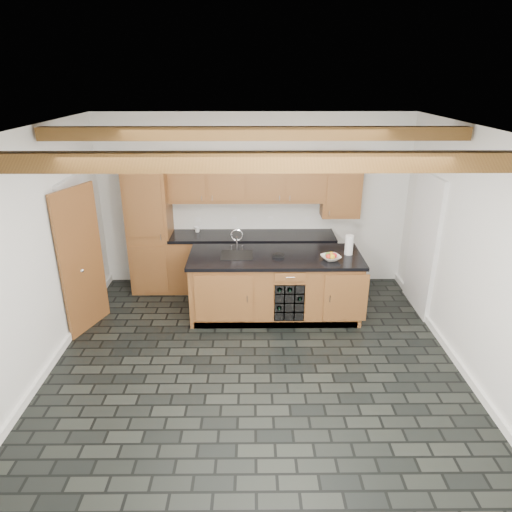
{
  "coord_description": "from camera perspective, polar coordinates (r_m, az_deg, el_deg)",
  "views": [
    {
      "loc": [
        -0.03,
        -4.72,
        3.33
      ],
      "look_at": [
        0.02,
        0.8,
        1.12
      ],
      "focal_mm": 32.0,
      "sensor_mm": 36.0,
      "label": 1
    }
  ],
  "objects": [
    {
      "name": "ground",
      "position": [
        5.78,
        -0.14,
        -13.38
      ],
      "size": [
        5.0,
        5.0,
        0.0
      ],
      "primitive_type": "plane",
      "color": "black",
      "rests_on": "ground"
    },
    {
      "name": "fruit_bowl",
      "position": [
        6.39,
        9.33,
        -0.22
      ],
      "size": [
        0.33,
        0.33,
        0.06
      ],
      "primitive_type": "imported",
      "rotation": [
        0.0,
        0.0,
        0.34
      ],
      "color": "beige",
      "rests_on": "island"
    },
    {
      "name": "kitchen_scale",
      "position": [
        6.43,
        2.8,
        0.09
      ],
      "size": [
        0.17,
        0.11,
        0.05
      ],
      "rotation": [
        0.0,
        0.0,
        -0.15
      ],
      "color": "black",
      "rests_on": "island"
    },
    {
      "name": "island",
      "position": [
        6.66,
        2.43,
        -3.67
      ],
      "size": [
        2.48,
        0.96,
        0.93
      ],
      "color": "brown",
      "rests_on": "ground"
    },
    {
      "name": "paper_towel",
      "position": [
        6.6,
        11.56,
        1.36
      ],
      "size": [
        0.12,
        0.12,
        0.28
      ],
      "primitive_type": "cylinder",
      "color": "white",
      "rests_on": "island"
    },
    {
      "name": "mug",
      "position": [
        7.49,
        -7.35,
        3.33
      ],
      "size": [
        0.12,
        0.12,
        0.1
      ],
      "primitive_type": "imported",
      "rotation": [
        0.0,
        0.0,
        -0.24
      ],
      "color": "white",
      "rests_on": "back_cabinetry"
    },
    {
      "name": "room_shell",
      "position": [
        5.55,
        -1.07,
        2.86
      ],
      "size": [
        5.01,
        5.0,
        5.0
      ],
      "color": "white",
      "rests_on": "ground"
    },
    {
      "name": "fruit_cluster",
      "position": [
        6.38,
        9.34,
        0.07
      ],
      "size": [
        0.16,
        0.17,
        0.07
      ],
      "color": "red",
      "rests_on": "fruit_bowl"
    },
    {
      "name": "back_cabinetry",
      "position": [
        7.35,
        -3.18,
        3.14
      ],
      "size": [
        3.65,
        0.62,
        2.2
      ],
      "color": "brown",
      "rests_on": "ground"
    },
    {
      "name": "faucet",
      "position": [
        6.5,
        -2.42,
        0.47
      ],
      "size": [
        0.45,
        0.4,
        0.34
      ],
      "color": "black",
      "rests_on": "island"
    }
  ]
}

